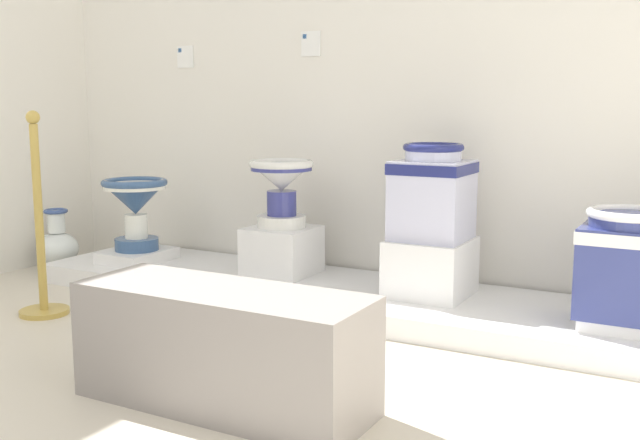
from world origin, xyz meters
The scene contains 15 objects.
ground_plane centered at (2.10, 0.78, -0.01)m, with size 6.21×5.56×0.02m, color beige.
display_platform centered at (2.10, 2.37, 0.05)m, with size 3.45×0.76×0.10m, color white.
plinth_block_leftmost centered at (0.80, 2.32, 0.14)m, with size 0.31×0.38×0.06m, color white.
antique_toilet_leftmost centered at (0.80, 2.32, 0.45)m, with size 0.37×0.37×0.41m.
plinth_block_slender_white centered at (1.69, 2.46, 0.23)m, with size 0.33×0.34×0.25m, color white.
antique_toilet_slender_white centered at (1.69, 2.46, 0.59)m, with size 0.34×0.34×0.36m.
plinth_block_rightmost centered at (2.54, 2.41, 0.24)m, with size 0.36×0.38×0.27m, color white.
antique_toilet_rightmost centered at (2.54, 2.41, 0.60)m, with size 0.34×0.33×0.45m.
plinth_block_pale_glazed centered at (3.41, 2.29, 0.13)m, with size 0.31×0.29×0.05m, color white.
antique_toilet_pale_glazed centered at (3.41, 2.29, 0.39)m, with size 0.36×0.34×0.44m.
info_placard_first centered at (0.83, 2.76, 1.28)m, with size 0.12×0.01×0.13m.
info_placard_second centered at (1.70, 2.76, 1.32)m, with size 0.12×0.01×0.13m.
decorative_vase_companion centered at (0.20, 2.27, 0.15)m, with size 0.25×0.25×0.37m.
stanchion_post_near_left centered at (0.91, 1.55, 0.31)m, with size 0.23×0.23×0.97m.
museum_bench centered at (2.31, 1.09, 0.20)m, with size 1.02×0.36×0.40m, color gray.
Camera 1 is at (3.74, -0.84, 1.01)m, focal length 41.80 mm.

